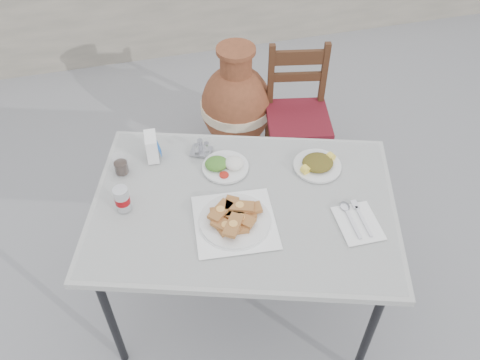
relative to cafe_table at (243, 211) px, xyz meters
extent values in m
plane|color=gray|center=(0.10, 0.07, -0.73)|extent=(80.00, 80.00, 0.00)
cylinder|color=black|center=(-0.64, -0.16, -0.36)|extent=(0.04, 0.04, 0.74)
cylinder|color=black|center=(0.43, -0.51, -0.36)|extent=(0.04, 0.04, 0.74)
cylinder|color=black|center=(-0.43, 0.51, -0.36)|extent=(0.04, 0.04, 0.74)
cylinder|color=black|center=(0.64, 0.16, -0.36)|extent=(0.04, 0.04, 0.74)
cube|color=white|center=(0.00, 0.00, 0.03)|extent=(1.49, 1.22, 0.03)
cube|color=white|center=(0.00, 0.00, 0.05)|extent=(1.44, 1.17, 0.01)
cube|color=white|center=(-0.06, -0.09, 0.06)|extent=(0.36, 0.36, 0.00)
cylinder|color=white|center=(-0.06, -0.09, 0.07)|extent=(0.29, 0.29, 0.01)
cylinder|color=white|center=(-0.06, -0.09, 0.06)|extent=(0.30, 0.30, 0.01)
cylinder|color=white|center=(-0.03, 0.22, 0.06)|extent=(0.21, 0.21, 0.01)
ellipsoid|color=white|center=(0.01, 0.22, 0.08)|extent=(0.09, 0.09, 0.05)
ellipsoid|color=#2B641C|center=(-0.06, 0.23, 0.08)|extent=(0.11, 0.10, 0.04)
cylinder|color=#AF1C12|center=(-0.04, 0.17, 0.07)|extent=(0.04, 0.04, 0.01)
cylinder|color=white|center=(0.38, 0.13, 0.06)|extent=(0.22, 0.22, 0.01)
ellipsoid|color=#20691A|center=(0.38, 0.13, 0.08)|extent=(0.14, 0.13, 0.04)
cylinder|color=yellow|center=(0.31, 0.10, 0.08)|extent=(0.05, 0.04, 0.04)
cylinder|color=yellow|center=(0.45, 0.15, 0.08)|extent=(0.05, 0.04, 0.04)
cylinder|color=silver|center=(-0.49, 0.10, 0.11)|extent=(0.06, 0.06, 0.11)
cylinder|color=#A40B11|center=(-0.49, 0.10, 0.11)|extent=(0.06, 0.06, 0.03)
cylinder|color=#B6B5BC|center=(-0.49, 0.10, 0.17)|extent=(0.06, 0.06, 0.00)
cylinder|color=white|center=(-0.48, 0.31, 0.10)|extent=(0.07, 0.07, 0.09)
cylinder|color=black|center=(-0.48, 0.31, 0.08)|extent=(0.06, 0.06, 0.06)
cube|color=white|center=(-0.33, 0.38, 0.12)|extent=(0.06, 0.11, 0.12)
cube|color=blue|center=(-0.30, 0.38, 0.11)|extent=(0.02, 0.05, 0.07)
cube|color=#B6B5BC|center=(-0.11, 0.35, 0.06)|extent=(0.12, 0.11, 0.01)
cylinder|color=white|center=(-0.13, 0.34, 0.09)|extent=(0.02, 0.02, 0.06)
cylinder|color=white|center=(-0.09, 0.34, 0.09)|extent=(0.02, 0.02, 0.06)
cylinder|color=#B6B5BC|center=(-0.11, 0.37, 0.09)|extent=(0.03, 0.03, 0.05)
cube|color=white|center=(0.42, -0.22, 0.06)|extent=(0.17, 0.21, 0.00)
cube|color=#B6B5BC|center=(0.40, -0.22, 0.06)|extent=(0.02, 0.16, 0.00)
ellipsoid|color=#B6B5BC|center=(0.40, -0.13, 0.07)|extent=(0.04, 0.05, 0.01)
cube|color=#B6B5BC|center=(0.45, -0.22, 0.06)|extent=(0.02, 0.16, 0.00)
cube|color=#B6B5BC|center=(0.45, -0.13, 0.06)|extent=(0.03, 0.05, 0.00)
cube|color=#361A0E|center=(0.39, 0.75, -0.53)|extent=(0.04, 0.04, 0.40)
cube|color=#361A0E|center=(0.70, 0.69, -0.53)|extent=(0.04, 0.04, 0.40)
cube|color=#361A0E|center=(0.45, 1.06, -0.53)|extent=(0.04, 0.04, 0.40)
cube|color=#361A0E|center=(0.77, 1.00, -0.53)|extent=(0.04, 0.04, 0.40)
cube|color=maroon|center=(0.58, 0.88, -0.30)|extent=(0.44, 0.44, 0.04)
cube|color=#361A0E|center=(0.45, 1.06, -0.10)|extent=(0.04, 0.04, 0.45)
cube|color=#361A0E|center=(0.77, 1.00, -0.10)|extent=(0.04, 0.04, 0.45)
cube|color=#361A0E|center=(0.61, 1.03, 0.03)|extent=(0.36, 0.10, 0.09)
cube|color=#361A0E|center=(0.61, 1.03, -0.10)|extent=(0.36, 0.10, 0.05)
cylinder|color=brown|center=(0.26, 1.16, -0.68)|extent=(0.34, 0.34, 0.09)
ellipsoid|color=brown|center=(0.26, 1.16, -0.35)|extent=(0.45, 0.45, 0.57)
cylinder|color=beige|center=(0.26, 1.16, -0.35)|extent=(0.46, 0.46, 0.06)
cylinder|color=brown|center=(0.26, 1.16, -0.04)|extent=(0.19, 0.19, 0.17)
cylinder|color=brown|center=(0.26, 1.16, 0.06)|extent=(0.24, 0.24, 0.03)
camera|label=1|loc=(-0.37, -1.37, 1.66)|focal=38.00mm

